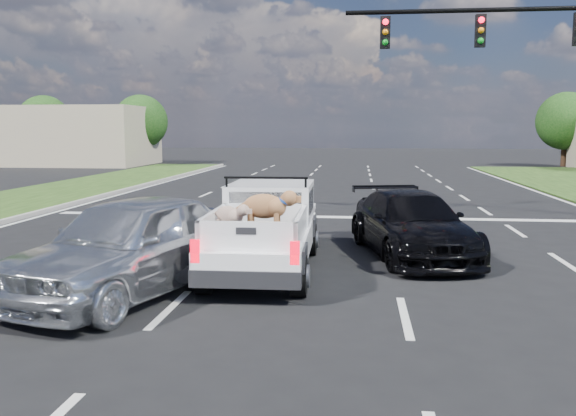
% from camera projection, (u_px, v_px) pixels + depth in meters
% --- Properties ---
extents(ground, '(160.00, 160.00, 0.00)m').
position_uv_depth(ground, '(285.00, 313.00, 8.99)').
color(ground, black).
rests_on(ground, ground).
extents(road_markings, '(17.75, 60.00, 0.01)m').
position_uv_depth(road_markings, '(316.00, 236.00, 15.46)').
color(road_markings, silver).
rests_on(road_markings, ground).
extents(traffic_signal, '(9.11, 0.31, 7.00)m').
position_uv_depth(traffic_signal, '(570.00, 60.00, 17.91)').
color(traffic_signal, black).
rests_on(traffic_signal, ground).
extents(building_left, '(10.00, 8.00, 4.40)m').
position_uv_depth(building_left, '(81.00, 136.00, 46.45)').
color(building_left, tan).
rests_on(building_left, ground).
extents(tree_far_b, '(4.20, 4.20, 5.40)m').
position_uv_depth(tree_far_b, '(44.00, 122.00, 48.74)').
color(tree_far_b, '#332114').
rests_on(tree_far_b, ground).
extents(tree_far_c, '(4.20, 4.20, 5.40)m').
position_uv_depth(tree_far_c, '(141.00, 122.00, 47.83)').
color(tree_far_c, '#332114').
rests_on(tree_far_c, ground).
extents(tree_far_d, '(4.20, 4.20, 5.40)m').
position_uv_depth(tree_far_d, '(566.00, 121.00, 44.19)').
color(tree_far_d, '#332114').
rests_on(tree_far_d, ground).
extents(pickup_truck, '(1.91, 4.84, 1.80)m').
position_uv_depth(pickup_truck, '(266.00, 227.00, 11.74)').
color(pickup_truck, black).
rests_on(pickup_truck, ground).
extents(silver_sedan, '(3.36, 5.22, 1.65)m').
position_uv_depth(silver_sedan, '(131.00, 245.00, 9.94)').
color(silver_sedan, silver).
rests_on(silver_sedan, ground).
extents(black_coupe, '(2.90, 5.01, 1.36)m').
position_uv_depth(black_coupe, '(411.00, 224.00, 13.01)').
color(black_coupe, black).
rests_on(black_coupe, ground).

